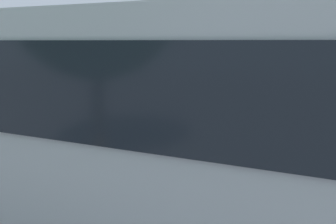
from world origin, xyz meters
name	(u,v)px	position (x,y,z in m)	size (l,w,h in m)	color
ground_plane	(189,162)	(0.00, 0.00, 0.00)	(80.00, 80.00, 0.00)	#4C4C51
tour_bus	(78,132)	(-0.24, 4.25, 1.65)	(10.51, 2.82, 3.25)	#B7BABF
spectator_far_left	(273,146)	(-2.35, 1.49, 1.06)	(0.58, 0.34, 1.77)	black
spectator_left	(213,139)	(-1.21, 1.53, 1.05)	(0.57, 0.39, 1.77)	#473823
spectator_centre	(162,135)	(-0.06, 1.47, 0.99)	(0.58, 0.36, 1.67)	black
spectator_right	(117,124)	(1.20, 1.28, 1.05)	(0.57, 0.32, 1.76)	black
spectator_far_right	(82,123)	(2.13, 1.41, 1.01)	(0.58, 0.36, 1.70)	black
parked_motorcycle_silver	(165,174)	(-0.57, 2.27, 0.48)	(2.05, 0.58, 0.99)	black
stunt_motorcycle	(149,96)	(2.95, -3.05, 1.05)	(1.78, 1.06, 1.88)	black
traffic_cone	(178,133)	(1.05, -1.50, 0.30)	(0.34, 0.34, 0.63)	orange
bay_line_b	(243,153)	(-0.92, -1.37, 0.00)	(0.20, 3.92, 0.01)	white
bay_line_c	(159,142)	(1.61, -1.37, 0.00)	(0.22, 4.84, 0.01)	white
bay_line_d	(91,132)	(4.14, -1.37, 0.00)	(0.21, 4.23, 0.01)	white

